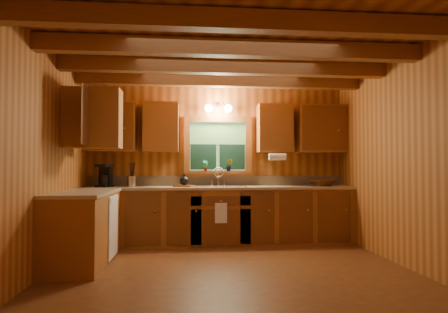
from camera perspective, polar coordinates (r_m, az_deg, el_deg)
name	(u,v)px	position (r m, az deg, el deg)	size (l,w,h in m)	color
room	(230,159)	(4.65, 0.94, -0.33)	(4.20, 4.20, 4.20)	#5D3216
ceiling_beams	(230,59)	(4.83, 0.94, 13.93)	(4.20, 2.54, 0.18)	brown
base_cabinets	(188,219)	(5.95, -5.25, -9.01)	(4.20, 2.22, 0.86)	brown
countertop	(189,189)	(5.92, -5.10, -4.68)	(4.20, 2.24, 0.04)	tan
backsplash	(218,181)	(6.53, -0.91, -3.52)	(4.20, 0.02, 0.16)	tan
dishwasher_panel	(113,226)	(5.44, -15.71, -9.65)	(0.02, 0.60, 0.80)	white
upper_cabinets	(183,126)	(6.08, -5.89, 4.47)	(4.19, 1.77, 0.78)	brown
window	(218,148)	(6.52, -0.90, 1.30)	(1.12, 0.08, 1.00)	brown
window_sill	(218,172)	(6.46, -0.87, -2.30)	(1.06, 0.14, 0.04)	brown
wall_sconce	(218,108)	(6.46, -0.81, 6.99)	(0.45, 0.21, 0.17)	black
paper_towel_roll	(277,157)	(6.32, 7.69, -0.03)	(0.11, 0.11, 0.27)	white
dish_towel	(221,213)	(5.95, -0.43, -8.15)	(0.18, 0.01, 0.30)	white
sink	(219,189)	(6.26, -0.71, -4.74)	(0.82, 0.48, 0.43)	silver
coffee_maker	(105,176)	(6.37, -16.78, -2.67)	(0.20, 0.25, 0.35)	black
utensil_crock	(132,181)	(6.26, -13.17, -3.44)	(0.13, 0.13, 0.38)	silver
cutting_board	(184,186)	(6.17, -5.76, -4.25)	(0.29, 0.21, 0.03)	brown
teakettle	(184,181)	(6.16, -5.76, -3.49)	(0.14, 0.14, 0.17)	black
wicker_basket	(323,183)	(6.57, 14.06, -3.73)	(0.40, 0.40, 0.10)	#48230C
potted_plant_left	(205,165)	(6.44, -2.70, -1.29)	(0.10, 0.07, 0.19)	brown
potted_plant_right	(229,165)	(6.45, 0.75, -1.24)	(0.11, 0.09, 0.20)	brown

